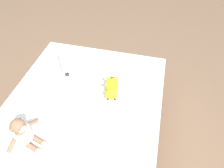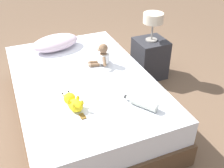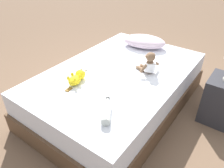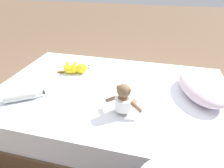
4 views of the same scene
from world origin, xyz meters
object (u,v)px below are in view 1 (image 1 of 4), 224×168
(glass_bottle, at_px, (64,63))
(plush_monkey, at_px, (23,133))
(plush_yellow_creature, at_px, (112,89))
(bed, at_px, (76,144))

(glass_bottle, bearing_deg, plush_monkey, 93.77)
(plush_monkey, xyz_separation_m, glass_bottle, (0.05, -0.80, -0.06))
(plush_monkey, xyz_separation_m, plush_yellow_creature, (-0.48, -0.57, -0.05))
(plush_yellow_creature, bearing_deg, glass_bottle, -22.86)
(bed, bearing_deg, plush_yellow_creature, -116.10)
(plush_monkey, relative_size, glass_bottle, 1.01)
(bed, relative_size, plush_monkey, 7.08)
(plush_yellow_creature, xyz_separation_m, glass_bottle, (0.53, -0.22, -0.01))
(plush_monkey, bearing_deg, bed, -150.43)
(bed, relative_size, plush_yellow_creature, 6.17)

